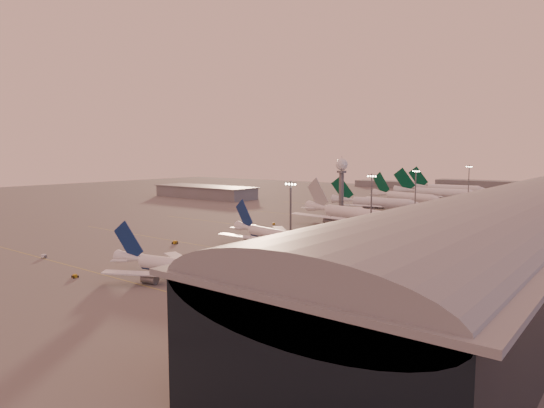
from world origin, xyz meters
The scene contains 26 objects.
ground centered at (0.00, 0.00, 0.00)m, with size 700.00×700.00×0.00m, color #595756.
taxiway_markings centered at (30.00, 56.00, 0.01)m, with size 180.00×185.25×0.02m.
hangar centered at (-120.00, 140.00, 4.32)m, with size 82.00×27.00×8.50m.
radar_tower centered at (5.00, 120.00, 20.95)m, with size 6.40×6.40×31.10m.
mast_a centered at (58.00, 0.00, 13.74)m, with size 3.60×0.56×25.00m.
mast_b centered at (55.00, 55.00, 13.74)m, with size 3.60×0.56×25.00m.
mast_c centered at (50.00, 110.00, 13.74)m, with size 3.60×0.56×25.00m.
mast_d centered at (48.00, 200.00, 13.74)m, with size 3.60×0.56×25.00m.
distant_horizon centered at (2.62, 325.14, 3.89)m, with size 165.00×37.50×9.00m.
narrowbody_near centered at (37.37, -26.17, 2.87)m, with size 35.95×28.42×14.18m.
narrowbody_mid centered at (27.02, 28.34, 3.00)m, with size 37.36×29.49×14.79m.
widebody_white centered at (26.70, 89.94, 3.53)m, with size 56.52×44.68×20.37m.
greentail_a centered at (12.83, 144.92, 3.37)m, with size 52.15×41.79×19.06m.
greentail_b centered at (13.82, 186.22, 3.52)m, with size 53.29×42.41×19.94m.
greentail_c centered at (20.30, 223.41, 3.90)m, with size 60.77×49.03×22.06m.
greentail_d centered at (13.25, 267.21, 3.86)m, with size 60.20×48.55×21.85m.
gsv_truck_a centered at (-11.30, -34.39, 1.21)m, with size 6.25×4.17×2.38m.
gsv_tug_near centered at (18.43, -41.53, 0.47)m, with size 2.31×3.39×0.90m.
gsv_catering_a centered at (68.56, -4.14, 2.20)m, with size 5.47×2.76×4.41m.
gsv_tug_mid centered at (2.46, 6.06, 0.59)m, with size 3.89×4.64×1.14m.
gsv_truck_b centered at (51.11, 47.11, 1.11)m, with size 5.73×3.55×2.18m.
gsv_truck_c centered at (2.18, 64.91, 1.02)m, with size 4.25×5.09×2.00m.
gsv_catering_b centered at (58.52, 59.98, 2.06)m, with size 5.25×2.86×4.13m.
gsv_tug_far centered at (9.82, 97.37, 0.56)m, with size 4.38×4.30×1.10m.
gsv_truck_d centered at (-9.88, 128.94, 1.25)m, with size 3.31×6.36×2.44m.
gsv_tug_hangar centered at (56.61, 159.84, 0.58)m, with size 4.62×4.14×1.13m.
Camera 1 is at (135.56, -107.42, 32.71)m, focal length 32.00 mm.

